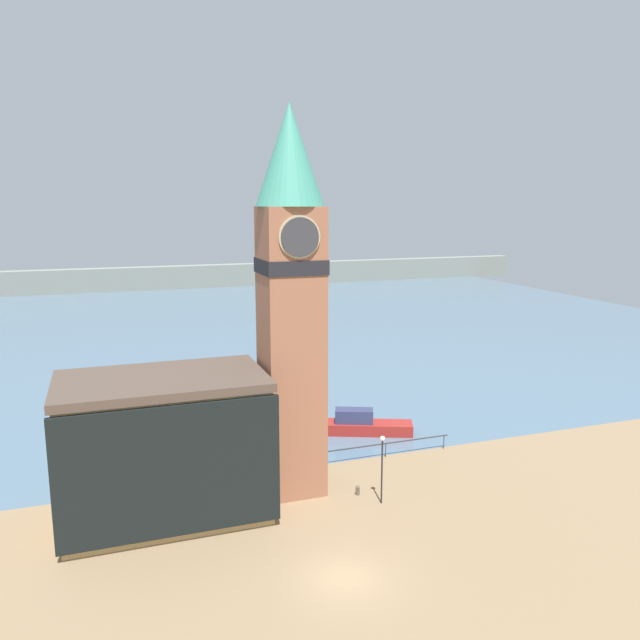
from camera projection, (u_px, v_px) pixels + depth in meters
name	position (u px, v px, depth m)	size (l,w,h in m)	color
ground_plane	(344.00, 579.00, 31.10)	(160.00, 160.00, 0.00)	#846B4C
water	(175.00, 321.00, 99.20)	(160.00, 120.00, 0.00)	slate
far_shoreline	(154.00, 278.00, 135.85)	(180.00, 3.00, 5.00)	gray
pier_railing	(386.00, 445.00, 45.89)	(10.37, 0.08, 1.09)	#333338
clock_tower	(291.00, 294.00, 38.61)	(4.17, 4.17, 24.32)	#935B42
pier_building	(165.00, 447.00, 36.70)	(12.04, 7.32, 8.58)	tan
boat_near	(365.00, 425.00, 50.73)	(7.16, 4.41, 2.01)	maroon
mooring_bollard_near	(358.00, 490.00, 40.02)	(0.27, 0.27, 0.63)	brown
lamp_post	(382.00, 457.00, 38.39)	(0.32, 0.32, 4.43)	black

